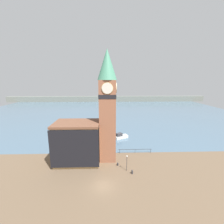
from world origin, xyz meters
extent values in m
plane|color=brown|center=(0.00, 0.00, 0.00)|extent=(160.00, 160.00, 0.00)
cube|color=slate|center=(0.00, 72.92, 0.00)|extent=(160.00, 120.00, 0.00)
cube|color=gray|center=(0.00, 112.92, 2.50)|extent=(180.00, 3.00, 5.00)
cube|color=#333338|center=(8.27, 12.67, 1.05)|extent=(8.99, 0.08, 0.08)
cylinder|color=#333338|center=(4.07, 12.67, 0.53)|extent=(0.07, 0.07, 1.05)
cylinder|color=#333338|center=(8.27, 12.67, 0.53)|extent=(0.07, 0.07, 1.05)
cylinder|color=#333338|center=(12.46, 12.67, 0.53)|extent=(0.07, 0.07, 1.05)
cube|color=#935B42|center=(0.87, 9.89, 9.65)|extent=(3.81, 3.81, 19.29)
cube|color=black|center=(0.87, 9.89, 15.70)|extent=(3.93, 3.93, 0.90)
cylinder|color=tan|center=(0.87, 7.93, 17.54)|extent=(2.52, 0.12, 2.52)
cylinder|color=silver|center=(0.87, 7.84, 17.54)|extent=(2.29, 0.12, 2.29)
cylinder|color=tan|center=(2.83, 9.89, 17.54)|extent=(0.12, 2.52, 2.52)
cylinder|color=silver|center=(2.92, 9.89, 17.54)|extent=(0.12, 2.29, 2.29)
cone|color=#4C9375|center=(0.87, 9.89, 22.65)|extent=(4.38, 4.38, 6.71)
cube|color=tan|center=(-6.27, 9.14, 4.61)|extent=(10.03, 6.97, 9.23)
cube|color=brown|center=(-6.27, 9.14, 9.48)|extent=(10.43, 7.37, 0.50)
cube|color=black|center=(-6.27, 5.50, 4.80)|extent=(10.53, 0.30, 8.49)
cube|color=silver|center=(5.45, 23.31, 0.47)|extent=(4.91, 3.75, 0.94)
cube|color=#38383D|center=(4.72, 22.93, 1.43)|extent=(2.38, 2.09, 0.97)
cylinder|color=#2D2D33|center=(3.16, 6.78, 0.26)|extent=(0.36, 0.36, 0.51)
sphere|color=#2D2D33|center=(3.16, 6.78, 0.51)|extent=(0.38, 0.38, 0.38)
cylinder|color=#2D2D33|center=(5.98, 3.55, 0.34)|extent=(0.35, 0.35, 0.68)
sphere|color=#2D2D33|center=(5.98, 3.55, 0.68)|extent=(0.37, 0.37, 0.37)
cylinder|color=#2D2D33|center=(4.97, 4.74, 1.65)|extent=(0.10, 0.10, 3.29)
sphere|color=silver|center=(4.97, 4.74, 3.39)|extent=(0.32, 0.32, 0.32)
camera|label=1|loc=(0.92, -24.36, 19.21)|focal=24.00mm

